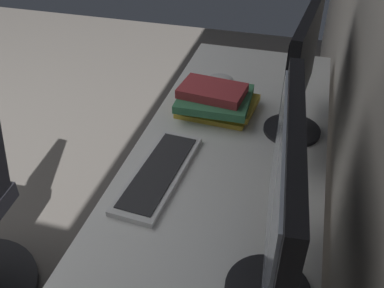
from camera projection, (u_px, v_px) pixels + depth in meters
The scene contains 6 objects.
desk at pixel (208, 226), 1.25m from camera, with size 2.24×0.63×0.73m.
monitor_primary at pixel (281, 209), 0.83m from camera, with size 0.51×0.20×0.47m.
monitor_secondary at pixel (301, 67), 1.37m from camera, with size 0.50×0.20×0.44m.
keyboard_main at pixel (159, 173), 1.32m from camera, with size 0.43×0.17×0.02m.
mouse_main at pixel (221, 78), 1.80m from camera, with size 0.06×0.10×0.03m, color silver.
book_stack_near at pixel (215, 100), 1.60m from camera, with size 0.25×0.30×0.11m.
Camera 1 is at (1.18, 2.07, 1.60)m, focal length 39.93 mm.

